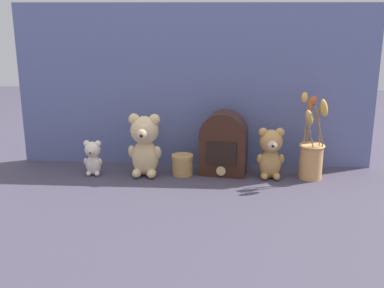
{
  "coord_description": "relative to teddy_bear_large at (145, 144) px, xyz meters",
  "views": [
    {
      "loc": [
        0.11,
        -1.66,
        0.61
      ],
      "look_at": [
        0.0,
        0.02,
        0.12
      ],
      "focal_mm": 45.0,
      "sensor_mm": 36.0,
      "label": 1
    }
  ],
  "objects": [
    {
      "name": "ground_plane",
      "position": [
        0.17,
        -0.02,
        -0.12
      ],
      "size": [
        4.0,
        4.0,
        0.0
      ],
      "primitive_type": "plane",
      "color": "#3D3847"
    },
    {
      "name": "backdrop_wall",
      "position": [
        0.17,
        0.15,
        0.19
      ],
      "size": [
        1.37,
        0.02,
        0.62
      ],
      "color": "slate",
      "rests_on": "ground"
    },
    {
      "name": "teddy_bear_large",
      "position": [
        0.0,
        0.0,
        0.0
      ],
      "size": [
        0.12,
        0.12,
        0.23
      ],
      "color": "#DBBC84",
      "rests_on": "ground"
    },
    {
      "name": "teddy_bear_medium",
      "position": [
        0.46,
        0.0,
        -0.02
      ],
      "size": [
        0.1,
        0.1,
        0.19
      ],
      "color": "tan",
      "rests_on": "ground"
    },
    {
      "name": "teddy_bear_small",
      "position": [
        -0.19,
        -0.01,
        -0.05
      ],
      "size": [
        0.07,
        0.07,
        0.13
      ],
      "color": "beige",
      "rests_on": "ground"
    },
    {
      "name": "flower_vase",
      "position": [
        0.61,
        0.01,
        -0.03
      ],
      "size": [
        0.1,
        0.16,
        0.32
      ],
      "color": "tan",
      "rests_on": "ground"
    },
    {
      "name": "vintage_radio",
      "position": [
        0.29,
        0.04,
        -0.01
      ],
      "size": [
        0.18,
        0.12,
        0.24
      ],
      "color": "#381E14",
      "rests_on": "ground"
    },
    {
      "name": "decorative_tin_tall",
      "position": [
        0.14,
        0.02,
        -0.08
      ],
      "size": [
        0.08,
        0.08,
        0.08
      ],
      "color": "tan",
      "rests_on": "ground"
    }
  ]
}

